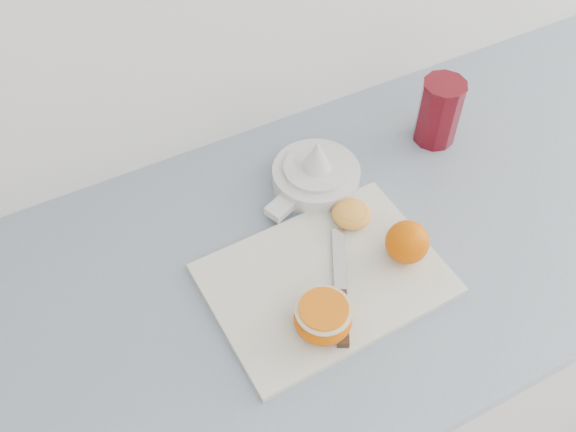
{
  "coord_description": "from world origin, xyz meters",
  "views": [
    {
      "loc": [
        -0.62,
        1.2,
        1.7
      ],
      "look_at": [
        -0.34,
        1.74,
        0.96
      ],
      "focal_mm": 40.0,
      "sensor_mm": 36.0,
      "label": 1
    }
  ],
  "objects_px": {
    "citrus_juicer": "(315,174)",
    "cutting_board": "(325,279)",
    "red_tumbler": "(439,114)",
    "half_orange": "(323,318)",
    "counter": "(370,348)"
  },
  "relations": [
    {
      "from": "counter",
      "to": "cutting_board",
      "type": "relative_size",
      "value": 7.58
    },
    {
      "from": "half_orange",
      "to": "citrus_juicer",
      "type": "xyz_separation_m",
      "value": [
        0.13,
        0.25,
        -0.01
      ]
    },
    {
      "from": "cutting_board",
      "to": "half_orange",
      "type": "relative_size",
      "value": 4.2
    },
    {
      "from": "cutting_board",
      "to": "counter",
      "type": "bearing_deg",
      "value": 17.61
    },
    {
      "from": "counter",
      "to": "red_tumbler",
      "type": "bearing_deg",
      "value": 38.1
    },
    {
      "from": "counter",
      "to": "half_orange",
      "type": "xyz_separation_m",
      "value": [
        -0.21,
        -0.12,
        0.48
      ]
    },
    {
      "from": "citrus_juicer",
      "to": "red_tumbler",
      "type": "distance_m",
      "value": 0.25
    },
    {
      "from": "counter",
      "to": "red_tumbler",
      "type": "height_order",
      "value": "red_tumbler"
    },
    {
      "from": "half_orange",
      "to": "red_tumbler",
      "type": "xyz_separation_m",
      "value": [
        0.37,
        0.25,
        0.02
      ]
    },
    {
      "from": "counter",
      "to": "cutting_board",
      "type": "height_order",
      "value": "cutting_board"
    },
    {
      "from": "citrus_juicer",
      "to": "red_tumbler",
      "type": "xyz_separation_m",
      "value": [
        0.25,
        0.0,
        0.03
      ]
    },
    {
      "from": "counter",
      "to": "half_orange",
      "type": "height_order",
      "value": "half_orange"
    },
    {
      "from": "citrus_juicer",
      "to": "cutting_board",
      "type": "bearing_deg",
      "value": -114.49
    },
    {
      "from": "counter",
      "to": "cutting_board",
      "type": "distance_m",
      "value": 0.48
    },
    {
      "from": "cutting_board",
      "to": "half_orange",
      "type": "height_order",
      "value": "half_orange"
    }
  ]
}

